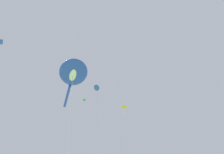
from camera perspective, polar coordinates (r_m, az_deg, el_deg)
The scene contains 5 objects.
big_show_kite at distance 23.08m, azimuth -10.69°, elevation 0.89°, with size 4.06×10.12×17.94m.
small_kite_bird_shape at distance 26.31m, azimuth -28.25°, elevation 8.52°, with size 3.84×2.20×20.76m.
small_kite_box_yellow at distance 36.86m, azimuth -7.66°, elevation -6.80°, with size 2.72×2.05×24.37m.
small_kite_diamond_red at distance 19.10m, azimuth -4.17°, elevation -3.66°, with size 1.75×2.22×14.31m.
small_kite_triangle_green at distance 21.30m, azimuth 3.23°, elevation -9.78°, with size 1.82×0.67×14.30m.
Camera 1 is at (-4.84, -3.04, 1.49)m, focal length 33.17 mm.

